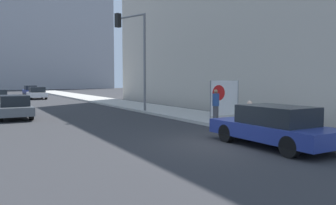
# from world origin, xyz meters

# --- Properties ---
(ground_plane) EXTENTS (160.00, 160.00, 0.00)m
(ground_plane) POSITION_xyz_m (0.00, 0.00, 0.00)
(ground_plane) COLOR #303033
(sidewalk_curb) EXTENTS (3.68, 90.00, 0.16)m
(sidewalk_curb) POSITION_xyz_m (3.86, 15.00, 0.08)
(sidewalk_curb) COLOR #B7B2A8
(sidewalk_curb) RESTS_ON ground_plane
(building_backdrop_far) EXTENTS (52.00, 12.00, 33.76)m
(building_backdrop_far) POSITION_xyz_m (-2.00, 81.05, 16.88)
(building_backdrop_far) COLOR #99999E
(building_backdrop_far) RESTS_ON ground_plane
(seated_protester) EXTENTS (0.91, 0.77, 1.20)m
(seated_protester) POSITION_xyz_m (2.54, 1.59, 0.80)
(seated_protester) COLOR #474C56
(seated_protester) RESTS_ON sidewalk_curb
(jogger_on_sidewalk) EXTENTS (0.34, 0.34, 1.61)m
(jogger_on_sidewalk) POSITION_xyz_m (2.73, 4.22, 0.97)
(jogger_on_sidewalk) COLOR #424247
(jogger_on_sidewalk) RESTS_ON sidewalk_curb
(protest_banner) EXTENTS (2.03, 0.06, 2.05)m
(protest_banner) POSITION_xyz_m (4.38, 5.56, 1.24)
(protest_banner) COLOR slate
(protest_banner) RESTS_ON sidewalk_curb
(traffic_light_pole) EXTENTS (2.49, 2.25, 6.46)m
(traffic_light_pole) POSITION_xyz_m (1.48, 11.06, 4.44)
(traffic_light_pole) COLOR slate
(traffic_light_pole) RESTS_ON sidewalk_curb
(parked_car_curbside) EXTENTS (1.83, 4.50, 1.38)m
(parked_car_curbside) POSITION_xyz_m (0.98, -1.10, 0.70)
(parked_car_curbside) COLOR navy
(parked_car_curbside) RESTS_ON ground_plane
(car_on_road_nearest) EXTENTS (1.73, 4.35, 1.36)m
(car_on_road_nearest) POSITION_xyz_m (-5.80, 12.14, 0.68)
(car_on_road_nearest) COLOR #565B60
(car_on_road_nearest) RESTS_ON ground_plane
(car_on_road_distant) EXTENTS (1.83, 4.39, 1.43)m
(car_on_road_distant) POSITION_xyz_m (-1.66, 32.52, 0.71)
(car_on_road_distant) COLOR silver
(car_on_road_distant) RESTS_ON ground_plane
(car_on_road_far_lane) EXTENTS (1.74, 4.34, 1.45)m
(car_on_road_far_lane) POSITION_xyz_m (-1.07, 42.98, 0.72)
(car_on_road_far_lane) COLOR navy
(car_on_road_far_lane) RESTS_ON ground_plane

